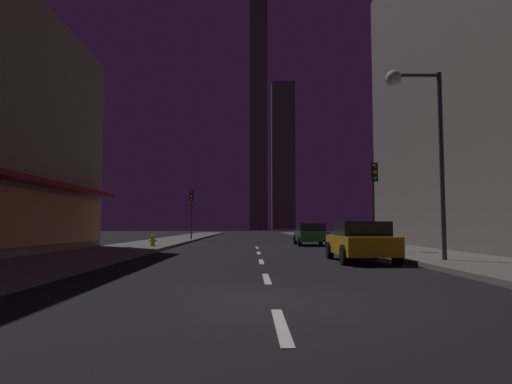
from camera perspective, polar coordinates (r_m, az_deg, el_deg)
name	(u,v)px	position (r m, az deg, el deg)	size (l,w,h in m)	color
ground_plane	(255,241)	(40.02, -0.16, -6.20)	(78.00, 136.00, 0.10)	black
sidewalk_right	(334,240)	(40.69, 9.80, -5.93)	(4.00, 76.00, 0.15)	#605E59
sidewalk_left	(175,240)	(40.55, -10.15, -5.93)	(4.00, 76.00, 0.15)	#605E59
lane_marking_center	(261,262)	(16.45, 0.69, -8.79)	(0.16, 23.00, 0.01)	silver
skyscraper_distant_tall	(258,108)	(134.07, 0.29, 10.55)	(5.05, 8.27, 71.10)	#635E4A
skyscraper_distant_mid	(283,156)	(159.63, 3.44, 4.60)	(8.05, 5.56, 51.72)	#5F5B47
car_parked_near	(361,241)	(16.88, 13.07, -6.07)	(1.98, 4.24, 1.45)	gold
car_parked_far	(311,234)	(30.24, 6.90, -5.30)	(1.98, 4.24, 1.45)	#1E722D
fire_hydrant_far_left	(153,241)	(26.27, -12.88, -6.01)	(0.42, 0.30, 0.65)	gold
traffic_light_near_right	(374,186)	(22.28, 14.63, 0.74)	(0.32, 0.48, 4.20)	#2D2D2D
traffic_light_far_left	(191,204)	(39.54, -8.14, -1.48)	(0.32, 0.48, 4.20)	#2D2D2D
street_lamp_right	(417,117)	(16.84, 19.62, 8.89)	(1.96, 0.56, 6.58)	#38383D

